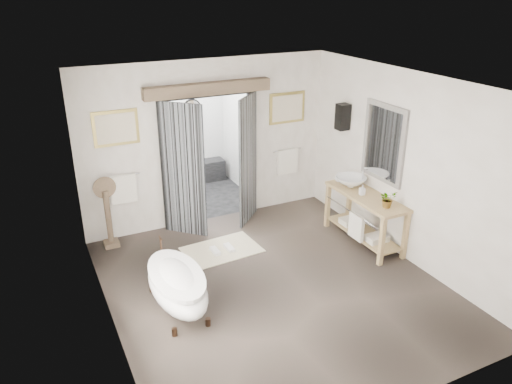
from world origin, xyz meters
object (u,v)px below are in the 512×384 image
rug (222,250)px  clawfoot_tub (177,285)px  vanity (364,215)px  basin (351,182)px

rug → clawfoot_tub: bearing=-133.4°
clawfoot_tub → vanity: vanity is taller
clawfoot_tub → rug: size_ratio=1.26×
vanity → basin: size_ratio=3.06×
clawfoot_tub → basin: size_ratio=2.89×
basin → rug: bearing=152.6°
clawfoot_tub → basin: bearing=14.0°
vanity → basin: 0.60m
basin → vanity: bearing=-108.5°
rug → basin: (2.23, -0.35, 0.93)m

